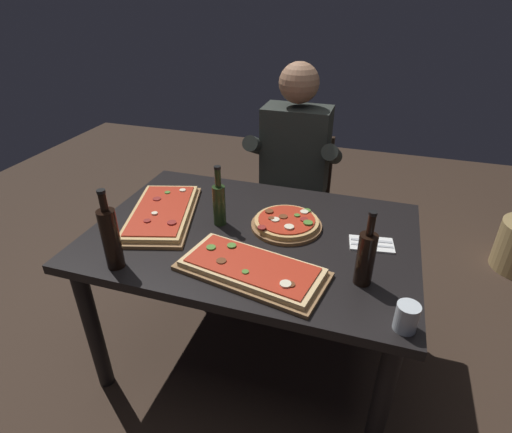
{
  "coord_description": "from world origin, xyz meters",
  "views": [
    {
      "loc": [
        0.47,
        -1.43,
        1.69
      ],
      "look_at": [
        0.0,
        0.05,
        0.79
      ],
      "focal_mm": 28.43,
      "sensor_mm": 36.0,
      "label": 1
    }
  ],
  "objects_px": {
    "pizza_rectangular_front": "(252,269)",
    "oil_bottle_amber": "(366,257)",
    "dining_table": "(253,250)",
    "wine_bottle_dark": "(111,237)",
    "seated_diner": "(293,168)",
    "diner_chair": "(296,198)",
    "vinegar_bottle_green": "(219,203)",
    "pizza_rectangular_left": "(161,213)",
    "tumbler_near_camera": "(406,319)",
    "pizza_round_far": "(286,223)"
  },
  "relations": [
    {
      "from": "seated_diner",
      "to": "pizza_round_far",
      "type": "bearing_deg",
      "value": -79.48
    },
    {
      "from": "tumbler_near_camera",
      "to": "seated_diner",
      "type": "xyz_separation_m",
      "value": [
        -0.62,
        1.13,
        -0.04
      ]
    },
    {
      "from": "pizza_rectangular_left",
      "to": "pizza_round_far",
      "type": "distance_m",
      "value": 0.58
    },
    {
      "from": "wine_bottle_dark",
      "to": "oil_bottle_amber",
      "type": "bearing_deg",
      "value": 11.63
    },
    {
      "from": "oil_bottle_amber",
      "to": "seated_diner",
      "type": "distance_m",
      "value": 1.06
    },
    {
      "from": "dining_table",
      "to": "pizza_rectangular_left",
      "type": "height_order",
      "value": "pizza_rectangular_left"
    },
    {
      "from": "pizza_rectangular_left",
      "to": "diner_chair",
      "type": "xyz_separation_m",
      "value": [
        0.46,
        0.86,
        -0.27
      ]
    },
    {
      "from": "pizza_rectangular_front",
      "to": "seated_diner",
      "type": "relative_size",
      "value": 0.45
    },
    {
      "from": "wine_bottle_dark",
      "to": "vinegar_bottle_green",
      "type": "height_order",
      "value": "wine_bottle_dark"
    },
    {
      "from": "wine_bottle_dark",
      "to": "seated_diner",
      "type": "xyz_separation_m",
      "value": [
        0.43,
        1.13,
        -0.13
      ]
    },
    {
      "from": "dining_table",
      "to": "vinegar_bottle_green",
      "type": "bearing_deg",
      "value": 171.87
    },
    {
      "from": "diner_chair",
      "to": "pizza_round_far",
      "type": "bearing_deg",
      "value": -81.09
    },
    {
      "from": "seated_diner",
      "to": "tumbler_near_camera",
      "type": "bearing_deg",
      "value": -61.2
    },
    {
      "from": "tumbler_near_camera",
      "to": "pizza_rectangular_left",
      "type": "bearing_deg",
      "value": 159.83
    },
    {
      "from": "pizza_round_far",
      "to": "tumbler_near_camera",
      "type": "distance_m",
      "value": 0.7
    },
    {
      "from": "pizza_rectangular_left",
      "to": "diner_chair",
      "type": "relative_size",
      "value": 0.7
    },
    {
      "from": "wine_bottle_dark",
      "to": "pizza_rectangular_front",
      "type": "bearing_deg",
      "value": 12.75
    },
    {
      "from": "pizza_rectangular_front",
      "to": "vinegar_bottle_green",
      "type": "relative_size",
      "value": 2.14
    },
    {
      "from": "pizza_round_far",
      "to": "tumbler_near_camera",
      "type": "xyz_separation_m",
      "value": [
        0.5,
        -0.48,
        0.02
      ]
    },
    {
      "from": "pizza_rectangular_left",
      "to": "wine_bottle_dark",
      "type": "bearing_deg",
      "value": -86.88
    },
    {
      "from": "wine_bottle_dark",
      "to": "diner_chair",
      "type": "height_order",
      "value": "wine_bottle_dark"
    },
    {
      "from": "pizza_rectangular_front",
      "to": "diner_chair",
      "type": "height_order",
      "value": "diner_chair"
    },
    {
      "from": "pizza_rectangular_left",
      "to": "oil_bottle_amber",
      "type": "bearing_deg",
      "value": -12.34
    },
    {
      "from": "pizza_round_far",
      "to": "diner_chair",
      "type": "height_order",
      "value": "diner_chair"
    },
    {
      "from": "pizza_rectangular_front",
      "to": "pizza_round_far",
      "type": "height_order",
      "value": "pizza_round_far"
    },
    {
      "from": "pizza_rectangular_left",
      "to": "seated_diner",
      "type": "bearing_deg",
      "value": 58.29
    },
    {
      "from": "pizza_round_far",
      "to": "seated_diner",
      "type": "xyz_separation_m",
      "value": [
        -0.12,
        0.65,
        -0.02
      ]
    },
    {
      "from": "pizza_round_far",
      "to": "seated_diner",
      "type": "relative_size",
      "value": 0.24
    },
    {
      "from": "pizza_rectangular_left",
      "to": "tumbler_near_camera",
      "type": "bearing_deg",
      "value": -20.17
    },
    {
      "from": "pizza_rectangular_front",
      "to": "pizza_round_far",
      "type": "distance_m",
      "value": 0.36
    },
    {
      "from": "dining_table",
      "to": "pizza_rectangular_left",
      "type": "xyz_separation_m",
      "value": [
        -0.44,
        -0.0,
        0.11
      ]
    },
    {
      "from": "pizza_rectangular_front",
      "to": "seated_diner",
      "type": "height_order",
      "value": "seated_diner"
    },
    {
      "from": "pizza_rectangular_front",
      "to": "oil_bottle_amber",
      "type": "bearing_deg",
      "value": 10.19
    },
    {
      "from": "dining_table",
      "to": "pizza_rectangular_front",
      "type": "distance_m",
      "value": 0.31
    },
    {
      "from": "dining_table",
      "to": "wine_bottle_dark",
      "type": "distance_m",
      "value": 0.62
    },
    {
      "from": "vinegar_bottle_green",
      "to": "diner_chair",
      "type": "relative_size",
      "value": 0.32
    },
    {
      "from": "pizza_rectangular_left",
      "to": "seated_diner",
      "type": "distance_m",
      "value": 0.87
    },
    {
      "from": "pizza_rectangular_left",
      "to": "diner_chair",
      "type": "distance_m",
      "value": 1.01
    },
    {
      "from": "wine_bottle_dark",
      "to": "oil_bottle_amber",
      "type": "relative_size",
      "value": 1.11
    },
    {
      "from": "oil_bottle_amber",
      "to": "vinegar_bottle_green",
      "type": "distance_m",
      "value": 0.69
    },
    {
      "from": "dining_table",
      "to": "oil_bottle_amber",
      "type": "relative_size",
      "value": 4.76
    },
    {
      "from": "pizza_round_far",
      "to": "pizza_rectangular_left",
      "type": "bearing_deg",
      "value": -171.51
    },
    {
      "from": "tumbler_near_camera",
      "to": "seated_diner",
      "type": "bearing_deg",
      "value": 118.8
    },
    {
      "from": "pizza_round_far",
      "to": "diner_chair",
      "type": "distance_m",
      "value": 0.83
    },
    {
      "from": "pizza_rectangular_front",
      "to": "oil_bottle_amber",
      "type": "height_order",
      "value": "oil_bottle_amber"
    },
    {
      "from": "wine_bottle_dark",
      "to": "oil_bottle_amber",
      "type": "distance_m",
      "value": 0.93
    },
    {
      "from": "seated_diner",
      "to": "diner_chair",
      "type": "bearing_deg",
      "value": 90.0
    },
    {
      "from": "vinegar_bottle_green",
      "to": "diner_chair",
      "type": "distance_m",
      "value": 0.92
    },
    {
      "from": "pizza_rectangular_front",
      "to": "tumbler_near_camera",
      "type": "distance_m",
      "value": 0.56
    },
    {
      "from": "wine_bottle_dark",
      "to": "tumbler_near_camera",
      "type": "xyz_separation_m",
      "value": [
        1.06,
        -0.01,
        -0.09
      ]
    }
  ]
}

